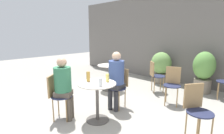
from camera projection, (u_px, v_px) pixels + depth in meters
ground_plane at (99, 126)px, 3.18m from camera, size 20.00×20.00×0.00m
storefront_wall at (188, 38)px, 5.52m from camera, size 10.00×0.06×3.00m
cafe_table_near at (97, 94)px, 3.31m from camera, size 0.72×0.72×0.75m
cafe_table_far at (109, 72)px, 5.13m from camera, size 0.69×0.69×0.75m
bistro_chair_0 at (119, 84)px, 3.94m from camera, size 0.40×0.42×0.88m
bistro_chair_1 at (57, 92)px, 3.37m from camera, size 0.46×0.45×0.88m
bistro_chair_2 at (173, 82)px, 4.12m from camera, size 0.43×0.44×0.88m
bistro_chair_3 at (155, 74)px, 4.93m from camera, size 0.45×0.46×0.88m
bistro_chair_5 at (196, 106)px, 2.75m from camera, size 0.45×0.45×0.88m
seated_person_0 at (116, 76)px, 3.78m from camera, size 0.34×0.37×1.28m
seated_person_1 at (64, 83)px, 3.32m from camera, size 0.41×0.41×1.22m
beer_glass_0 at (100, 82)px, 3.06m from camera, size 0.07×0.07×0.15m
beer_glass_1 at (107, 78)px, 3.34m from camera, size 0.06×0.06×0.15m
beer_glass_2 at (88, 77)px, 3.36m from camera, size 0.07×0.07×0.19m
potted_plant_0 at (161, 65)px, 5.83m from camera, size 0.66×0.66×1.05m
potted_plant_1 at (204, 70)px, 4.89m from camera, size 0.58×0.58×1.17m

